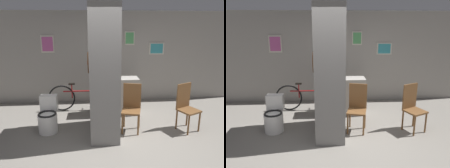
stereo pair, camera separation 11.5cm
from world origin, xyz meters
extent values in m
plane|color=slate|center=(0.00, 0.00, 0.00)|extent=(14.00, 14.00, 0.00)
cube|color=gray|center=(0.00, 2.63, 1.30)|extent=(8.00, 0.06, 2.60)
cube|color=beige|center=(-1.60, 2.58, 1.70)|extent=(0.36, 0.02, 0.48)
cube|color=#B24C8C|center=(-1.60, 2.57, 1.70)|extent=(0.30, 0.01, 0.39)
cube|color=beige|center=(1.50, 2.58, 1.55)|extent=(0.44, 0.02, 0.34)
cube|color=teal|center=(1.50, 2.57, 1.55)|extent=(0.36, 0.01, 0.28)
cube|color=beige|center=(0.70, 2.58, 1.85)|extent=(0.28, 0.02, 0.38)
cube|color=#4C9959|center=(0.70, 2.57, 1.85)|extent=(0.23, 0.01, 0.31)
cube|color=gray|center=(-0.13, 0.58, 1.30)|extent=(0.56, 1.17, 2.60)
cylinder|color=#593319|center=(-0.43, 0.35, 1.55)|extent=(0.03, 0.40, 0.40)
cylinder|color=red|center=(-0.44, 0.35, 1.55)|extent=(0.01, 0.07, 0.07)
cube|color=gray|center=(0.22, 1.57, 0.47)|extent=(1.11, 0.44, 0.94)
cylinder|color=white|center=(-1.33, 0.67, 0.20)|extent=(0.40, 0.40, 0.40)
torus|color=black|center=(-1.33, 0.67, 0.41)|extent=(0.38, 0.38, 0.04)
cube|color=white|center=(-1.33, 0.93, 0.57)|extent=(0.36, 0.20, 0.34)
cylinder|color=brown|center=(0.24, 0.46, 0.22)|extent=(0.04, 0.04, 0.44)
cylinder|color=brown|center=(0.56, 0.38, 0.22)|extent=(0.04, 0.04, 0.44)
cylinder|color=brown|center=(0.32, 0.78, 0.22)|extent=(0.04, 0.04, 0.44)
cylinder|color=brown|center=(0.64, 0.70, 0.22)|extent=(0.04, 0.04, 0.44)
cube|color=brown|center=(0.44, 0.58, 0.46)|extent=(0.47, 0.47, 0.04)
cube|color=brown|center=(0.48, 0.75, 0.74)|extent=(0.38, 0.13, 0.54)
cylinder|color=brown|center=(1.59, 0.29, 0.22)|extent=(0.04, 0.04, 0.44)
cylinder|color=brown|center=(1.89, 0.43, 0.22)|extent=(0.04, 0.04, 0.44)
cylinder|color=brown|center=(1.45, 0.59, 0.22)|extent=(0.04, 0.04, 0.44)
cylinder|color=brown|center=(1.75, 0.73, 0.22)|extent=(0.04, 0.04, 0.44)
cube|color=brown|center=(1.67, 0.51, 0.46)|extent=(0.51, 0.51, 0.04)
cube|color=brown|center=(1.60, 0.67, 0.74)|extent=(0.36, 0.19, 0.54)
torus|color=black|center=(-1.19, 1.86, 0.35)|extent=(0.70, 0.04, 0.70)
torus|color=black|center=(-0.10, 1.86, 0.35)|extent=(0.70, 0.04, 0.70)
cylinder|color=maroon|center=(-0.64, 1.86, 0.53)|extent=(1.00, 0.04, 0.04)
cylinder|color=maroon|center=(-0.92, 1.86, 0.53)|extent=(0.03, 0.03, 0.36)
cylinder|color=maroon|center=(-0.15, 1.86, 0.53)|extent=(0.03, 0.03, 0.33)
cube|color=black|center=(-0.92, 1.86, 0.73)|extent=(0.16, 0.06, 0.04)
cylinder|color=#262626|center=(-0.15, 1.86, 0.70)|extent=(0.03, 0.42, 0.03)
cylinder|color=#19598C|center=(0.07, 1.61, 1.03)|extent=(0.07, 0.07, 0.18)
cylinder|color=#19598C|center=(0.07, 1.61, 1.15)|extent=(0.03, 0.03, 0.08)
sphere|color=#333333|center=(0.07, 1.61, 1.20)|extent=(0.03, 0.03, 0.03)
camera|label=1|loc=(-0.32, -3.67, 2.24)|focal=35.00mm
camera|label=2|loc=(-0.21, -3.68, 2.24)|focal=35.00mm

